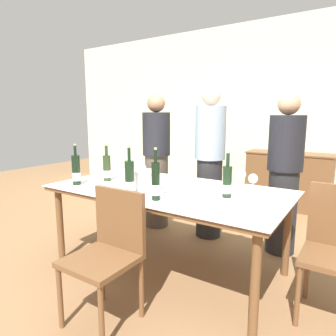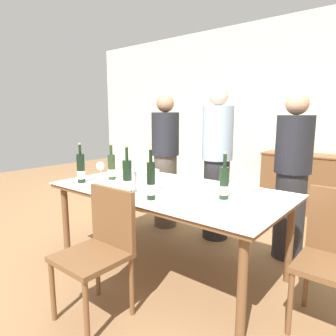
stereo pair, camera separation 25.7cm
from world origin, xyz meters
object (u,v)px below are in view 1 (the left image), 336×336
person_host (156,162)px  sideboard_cabinet (288,180)px  wine_glass_1 (94,167)px  person_guest_right (284,175)px  wine_bottle_4 (76,171)px  person_guest_left (210,164)px  wine_bottle_2 (227,182)px  wine_bottle_0 (130,179)px  wine_bottle_1 (156,182)px  chair_near_front (109,246)px  ice_bucket (147,180)px  wine_glass_0 (142,168)px  wine_bottle_3 (107,168)px  dining_table (168,195)px  wine_glass_2 (241,175)px  wine_glass_3 (253,179)px

person_host → sideboard_cabinet: bearing=54.1°
wine_glass_1 → person_guest_right: size_ratio=0.10×
sideboard_cabinet → person_guest_right: (0.26, -1.58, 0.37)m
sideboard_cabinet → wine_bottle_4: wine_bottle_4 is taller
person_guest_left → person_guest_right: size_ratio=1.06×
person_guest_left → wine_bottle_2: bearing=-57.1°
wine_bottle_0 → wine_bottle_1: 0.25m
wine_bottle_0 → wine_bottle_1: (0.25, 0.01, 0.01)m
wine_bottle_0 → wine_bottle_1: bearing=2.0°
person_guest_left → chair_near_front: bearing=-88.2°
ice_bucket → wine_glass_0: bearing=132.7°
wine_bottle_3 → chair_near_front: size_ratio=0.41×
dining_table → wine_bottle_1: size_ratio=5.14×
sideboard_cabinet → wine_glass_0: bearing=-112.7°
wine_bottle_3 → wine_glass_2: bearing=23.2°
dining_table → person_guest_left: size_ratio=1.22×
dining_table → ice_bucket: size_ratio=9.03×
wine_bottle_3 → wine_bottle_4: 0.30m
chair_near_front → person_guest_right: size_ratio=0.56×
wine_glass_1 → wine_glass_2: 1.44m
wine_bottle_0 → person_host: bearing=116.0°
wine_glass_0 → wine_glass_1: wine_glass_1 is taller
wine_glass_3 → wine_bottle_1: bearing=-128.1°
wine_glass_0 → person_guest_left: person_guest_left is taller
wine_bottle_0 → wine_glass_3: wine_bottle_0 is taller
wine_bottle_4 → wine_glass_1: bearing=105.7°
dining_table → wine_bottle_0: size_ratio=5.11×
person_guest_right → wine_glass_2: bearing=-120.6°
wine_bottle_3 → person_guest_right: size_ratio=0.23×
wine_bottle_1 → wine_bottle_3: bearing=159.8°
sideboard_cabinet → wine_bottle_3: 2.83m
sideboard_cabinet → wine_bottle_0: (-0.63, -2.83, 0.45)m
wine_bottle_1 → ice_bucket: bearing=140.1°
wine_bottle_1 → wine_glass_2: size_ratio=2.61×
ice_bucket → wine_bottle_4: bearing=-165.4°
wine_bottle_2 → person_guest_right: bearing=75.2°
sideboard_cabinet → wine_bottle_0: bearing=-102.6°
wine_glass_3 → person_guest_left: 0.86m
wine_bottle_3 → person_guest_left: person_guest_left is taller
wine_glass_1 → wine_bottle_3: bearing=-5.5°
wine_glass_2 → chair_near_front: size_ratio=0.17×
chair_near_front → person_guest_left: size_ratio=0.53×
wine_bottle_4 → person_guest_left: (0.76, 1.20, -0.03)m
ice_bucket → wine_glass_3: size_ratio=1.52×
wine_bottle_3 → wine_glass_1: wine_bottle_3 is taller
wine_bottle_1 → wine_glass_1: bearing=162.6°
dining_table → wine_bottle_4: bearing=-156.8°
wine_bottle_4 → wine_glass_3: (1.42, 0.65, -0.03)m
wine_bottle_3 → wine_bottle_1: bearing=-20.2°
sideboard_cabinet → wine_glass_1: size_ratio=7.69×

